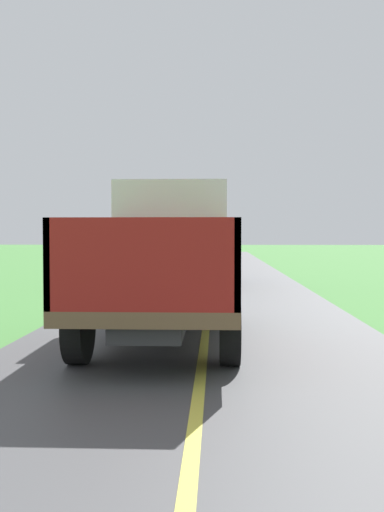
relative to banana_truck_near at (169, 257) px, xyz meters
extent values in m
cube|color=#2D2D30|center=(-0.01, -0.86, -0.80)|extent=(0.90, 5.51, 0.24)
cube|color=brown|center=(-0.01, -0.86, -0.60)|extent=(2.30, 5.80, 0.20)
cube|color=silver|center=(-0.01, 1.09, 0.45)|extent=(2.10, 1.90, 1.90)
cube|color=black|center=(-0.01, 2.04, 0.79)|extent=(1.79, 0.02, 0.76)
cube|color=maroon|center=(-1.12, -1.84, 0.05)|extent=(0.08, 3.85, 1.10)
cube|color=maroon|center=(1.10, -1.84, 0.05)|extent=(0.08, 3.85, 1.10)
cube|color=maroon|center=(-0.01, -3.72, 0.05)|extent=(2.30, 0.08, 1.10)
cube|color=maroon|center=(-0.01, 0.05, 0.05)|extent=(2.30, 0.08, 1.10)
cylinder|color=black|center=(-1.06, 0.93, -0.90)|extent=(0.28, 1.00, 1.00)
cylinder|color=black|center=(1.04, 0.93, -0.90)|extent=(0.28, 1.00, 1.00)
cylinder|color=black|center=(-1.06, -2.46, -0.90)|extent=(0.28, 1.00, 1.00)
cylinder|color=black|center=(1.04, -2.46, -0.90)|extent=(0.28, 1.00, 1.00)
ellipsoid|color=#ADB833|center=(0.54, -1.56, 0.03)|extent=(0.43, 0.54, 0.41)
ellipsoid|color=#98BB32|center=(0.55, -3.06, 0.30)|extent=(0.47, 0.44, 0.44)
ellipsoid|color=#ABBB26|center=(0.01, -2.31, 0.34)|extent=(0.43, 0.56, 0.37)
ellipsoid|color=#A9C525|center=(-0.83, -1.55, -0.32)|extent=(0.48, 0.45, 0.38)
ellipsoid|color=#A1C732|center=(0.15, -2.02, -0.03)|extent=(0.41, 0.49, 0.39)
ellipsoid|color=#9DBF25|center=(-0.56, -1.92, 0.02)|extent=(0.51, 0.55, 0.48)
ellipsoid|color=#A7C122|center=(0.62, -2.52, -0.35)|extent=(0.41, 0.50, 0.43)
ellipsoid|color=#A1BA34|center=(0.80, -1.54, -0.01)|extent=(0.53, 0.50, 0.39)
ellipsoid|color=#98CF30|center=(0.02, -1.46, -0.33)|extent=(0.54, 0.62, 0.45)
ellipsoid|color=#A5C42F|center=(0.36, -2.04, 0.34)|extent=(0.48, 0.45, 0.46)
ellipsoid|color=#AAC02F|center=(-0.11, -1.96, 0.33)|extent=(0.41, 0.37, 0.41)
cube|color=#2D2D30|center=(0.07, 10.28, -0.80)|extent=(0.90, 5.51, 0.24)
cube|color=brown|center=(0.07, 10.28, -0.60)|extent=(2.30, 5.80, 0.20)
cube|color=#1E479E|center=(0.07, 12.23, 0.45)|extent=(2.10, 1.90, 1.90)
cube|color=black|center=(0.07, 13.18, 0.79)|extent=(1.78, 0.02, 0.76)
cube|color=#232328|center=(-1.04, 9.30, 0.05)|extent=(0.08, 3.85, 1.10)
cube|color=#232328|center=(1.18, 9.30, 0.05)|extent=(0.08, 3.85, 1.10)
cube|color=#232328|center=(0.07, 7.42, 0.05)|extent=(2.30, 0.08, 1.10)
cube|color=#232328|center=(0.07, 11.19, 0.05)|extent=(2.30, 0.08, 1.10)
cylinder|color=black|center=(-0.98, 12.07, -0.90)|extent=(0.28, 1.00, 1.00)
cylinder|color=black|center=(1.12, 12.07, -0.90)|extent=(0.28, 1.00, 1.00)
cylinder|color=black|center=(-0.98, 8.68, -0.90)|extent=(0.28, 1.00, 1.00)
cylinder|color=black|center=(1.12, 8.68, -0.90)|extent=(0.28, 1.00, 1.00)
ellipsoid|color=#9AC723|center=(-0.31, 10.48, -0.29)|extent=(0.53, 0.67, 0.50)
ellipsoid|color=#ADCC34|center=(0.52, 9.89, 0.04)|extent=(0.44, 0.45, 0.45)
ellipsoid|color=#ADC628|center=(0.57, 8.10, -0.32)|extent=(0.45, 0.58, 0.37)
ellipsoid|color=#A8C526|center=(-0.11, 8.83, -0.33)|extent=(0.50, 0.55, 0.38)
ellipsoid|color=#9FCF1D|center=(-0.33, 9.06, 0.03)|extent=(0.43, 0.42, 0.45)
ellipsoid|color=#ACC925|center=(0.19, 9.38, 0.36)|extent=(0.53, 0.59, 0.38)
ellipsoid|color=#A5B627|center=(0.34, 10.76, -0.33)|extent=(0.50, 0.47, 0.38)
camera|label=1|loc=(0.86, -10.49, 0.42)|focal=41.18mm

